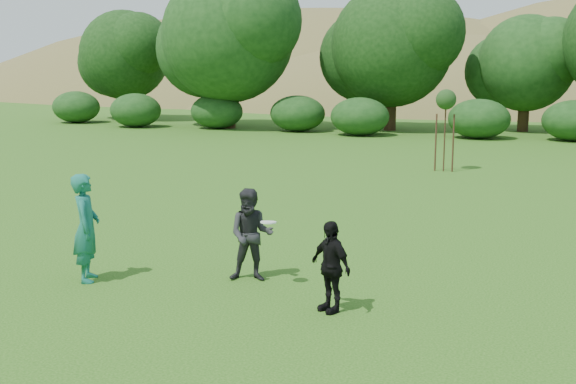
% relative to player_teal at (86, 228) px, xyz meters
% --- Properties ---
extents(ground, '(120.00, 120.00, 0.00)m').
position_rel_player_teal_xyz_m(ground, '(2.30, 0.70, -0.94)').
color(ground, '#19470C').
rests_on(ground, ground).
extents(player_teal, '(0.72, 0.82, 1.89)m').
position_rel_player_teal_xyz_m(player_teal, '(0.00, 0.00, 0.00)').
color(player_teal, '#166655').
rests_on(player_teal, ground).
extents(player_grey, '(0.94, 0.83, 1.63)m').
position_rel_player_teal_xyz_m(player_grey, '(2.65, 1.04, -0.13)').
color(player_grey, '#262629').
rests_on(player_grey, ground).
extents(player_black, '(0.89, 0.73, 1.42)m').
position_rel_player_teal_xyz_m(player_black, '(4.42, 0.03, -0.24)').
color(player_black, black).
rests_on(player_black, ground).
extents(frisbee, '(0.27, 0.27, 0.05)m').
position_rel_player_teal_xyz_m(frisbee, '(3.10, 0.76, 0.19)').
color(frisbee, white).
rests_on(frisbee, ground).
extents(sapling, '(0.70, 0.70, 2.85)m').
position_rel_player_teal_xyz_m(sapling, '(3.67, 15.20, 1.48)').
color(sapling, '#382216').
rests_on(sapling, ground).
extents(hillside, '(150.00, 72.00, 52.00)m').
position_rel_player_teal_xyz_m(hillside, '(1.74, 69.15, -12.91)').
color(hillside, olive).
rests_on(hillside, ground).
extents(tree_row, '(53.92, 10.38, 9.62)m').
position_rel_player_teal_xyz_m(tree_row, '(5.53, 29.38, 3.93)').
color(tree_row, '#3A2616').
rests_on(tree_row, ground).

